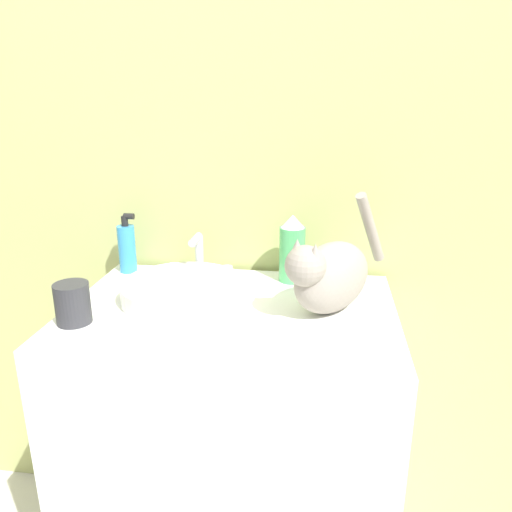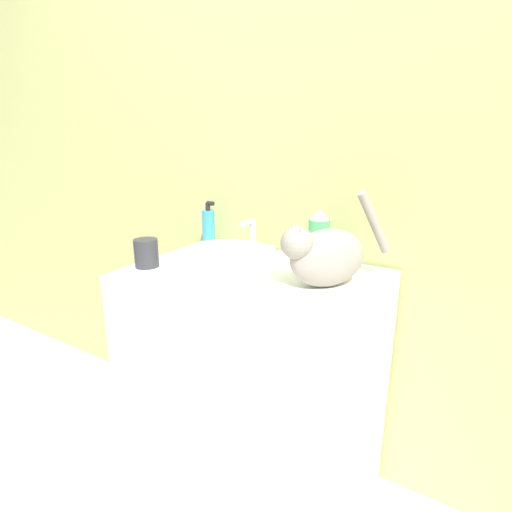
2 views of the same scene
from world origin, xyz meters
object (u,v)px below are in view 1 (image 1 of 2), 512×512
spray_bottle (292,249)px  cup (73,303)px  soap_bottle (127,247)px  cat (329,274)px

spray_bottle → cup: 0.60m
soap_bottle → cup: size_ratio=1.85×
soap_bottle → spray_bottle: bearing=-1.2°
soap_bottle → cup: 0.36m
cat → spray_bottle: 0.23m
soap_bottle → cup: soap_bottle is taller
cat → soap_bottle: 0.64m
soap_bottle → spray_bottle: 0.50m
cat → spray_bottle: size_ratio=1.72×
soap_bottle → spray_bottle: size_ratio=0.93×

